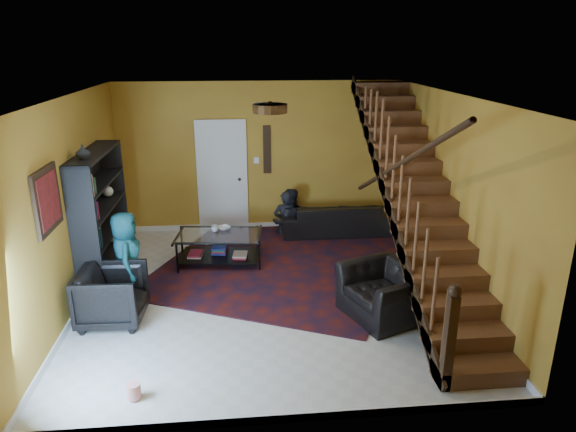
% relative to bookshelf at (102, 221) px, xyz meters
% --- Properties ---
extents(floor, '(5.50, 5.50, 0.00)m').
position_rel_bookshelf_xyz_m(floor, '(2.40, -0.60, -0.96)').
color(floor, beige).
rests_on(floor, ground).
extents(room, '(5.50, 5.50, 5.50)m').
position_rel_bookshelf_xyz_m(room, '(1.07, 0.73, -0.91)').
color(room, gold).
rests_on(room, ground).
extents(staircase, '(0.95, 5.02, 3.18)m').
position_rel_bookshelf_xyz_m(staircase, '(4.53, -0.60, 0.43)').
color(staircase, brown).
rests_on(staircase, floor).
extents(bookshelf, '(0.35, 1.80, 2.00)m').
position_rel_bookshelf_xyz_m(bookshelf, '(0.00, 0.00, 0.00)').
color(bookshelf, black).
rests_on(bookshelf, floor).
extents(door, '(0.82, 0.05, 2.05)m').
position_rel_bookshelf_xyz_m(door, '(1.70, 2.12, 0.06)').
color(door, silver).
rests_on(door, floor).
extents(framed_picture, '(0.04, 0.74, 0.74)m').
position_rel_bookshelf_xyz_m(framed_picture, '(-0.17, -1.50, 0.79)').
color(framed_picture, maroon).
rests_on(framed_picture, room).
extents(wall_hanging, '(0.14, 0.03, 0.90)m').
position_rel_bookshelf_xyz_m(wall_hanging, '(2.55, 2.13, 0.59)').
color(wall_hanging, black).
rests_on(wall_hanging, room).
extents(ceiling_fixture, '(0.40, 0.40, 0.10)m').
position_rel_bookshelf_xyz_m(ceiling_fixture, '(2.40, -1.40, 1.78)').
color(ceiling_fixture, '#3F2814').
rests_on(ceiling_fixture, room).
extents(rug, '(4.87, 5.13, 0.02)m').
position_rel_bookshelf_xyz_m(rug, '(2.70, 0.52, -0.95)').
color(rug, '#44110C').
rests_on(rug, floor).
extents(sofa, '(2.04, 0.81, 0.59)m').
position_rel_bookshelf_xyz_m(sofa, '(3.82, 1.70, -0.67)').
color(sofa, black).
rests_on(sofa, floor).
extents(armchair_left, '(0.85, 0.83, 0.74)m').
position_rel_bookshelf_xyz_m(armchair_left, '(0.35, -1.25, -0.59)').
color(armchair_left, black).
rests_on(armchair_left, floor).
extents(armchair_right, '(1.22, 1.29, 0.67)m').
position_rel_bookshelf_xyz_m(armchair_right, '(3.88, -1.43, -0.63)').
color(armchair_right, black).
rests_on(armchair_right, floor).
extents(person_adult_a, '(0.50, 0.36, 1.30)m').
position_rel_bookshelf_xyz_m(person_adult_a, '(2.88, 1.75, -0.77)').
color(person_adult_a, black).
rests_on(person_adult_a, sofa).
extents(person_adult_b, '(0.70, 0.57, 1.34)m').
position_rel_bookshelf_xyz_m(person_adult_b, '(2.95, 1.75, -0.75)').
color(person_adult_b, black).
rests_on(person_adult_b, sofa).
extents(person_child, '(0.50, 0.69, 1.30)m').
position_rel_bookshelf_xyz_m(person_child, '(0.45, -0.67, -0.31)').
color(person_child, '#18585C').
rests_on(person_child, armchair_left).
extents(coffee_table, '(1.43, 0.94, 0.51)m').
position_rel_bookshelf_xyz_m(coffee_table, '(1.67, 0.49, -0.66)').
color(coffee_table, black).
rests_on(coffee_table, floor).
extents(cup_a, '(0.13, 0.13, 0.09)m').
position_rel_bookshelf_xyz_m(cup_a, '(1.60, 0.62, -0.41)').
color(cup_a, '#999999').
rests_on(cup_a, coffee_table).
extents(cup_b, '(0.12, 0.12, 0.09)m').
position_rel_bookshelf_xyz_m(cup_b, '(1.59, 0.67, -0.41)').
color(cup_b, '#999999').
rests_on(cup_b, coffee_table).
extents(bowl, '(0.27, 0.27, 0.05)m').
position_rel_bookshelf_xyz_m(bowl, '(1.74, 0.70, -0.43)').
color(bowl, '#999999').
rests_on(bowl, coffee_table).
extents(vase, '(0.18, 0.18, 0.19)m').
position_rel_bookshelf_xyz_m(vase, '(-0.00, -0.50, 1.13)').
color(vase, '#999999').
rests_on(vase, bookshelf).
extents(popcorn_bucket, '(0.15, 0.15, 0.16)m').
position_rel_bookshelf_xyz_m(popcorn_bucket, '(0.90, -2.85, -0.86)').
color(popcorn_bucket, red).
rests_on(popcorn_bucket, rug).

